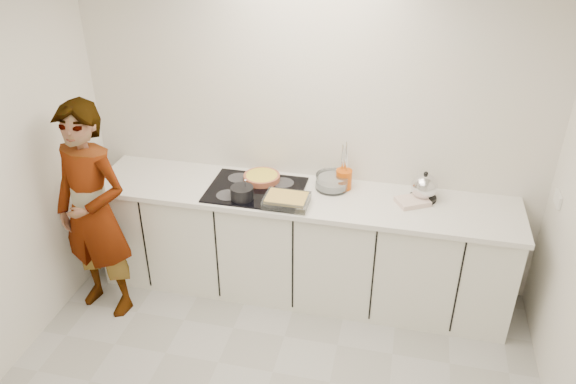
% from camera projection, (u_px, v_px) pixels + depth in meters
% --- Properties ---
extents(wall_back, '(3.60, 0.00, 2.60)m').
position_uv_depth(wall_back, '(310.00, 130.00, 4.31)').
color(wall_back, silver).
rests_on(wall_back, ground).
extents(base_cabinets, '(3.20, 0.58, 0.87)m').
position_uv_depth(base_cabinets, '(301.00, 246.00, 4.46)').
color(base_cabinets, white).
rests_on(base_cabinets, floor).
extents(countertop, '(3.24, 0.64, 0.04)m').
position_uv_depth(countertop, '(301.00, 196.00, 4.24)').
color(countertop, white).
rests_on(countertop, base_cabinets).
extents(hob, '(0.72, 0.54, 0.01)m').
position_uv_depth(hob, '(256.00, 190.00, 4.28)').
color(hob, black).
rests_on(hob, countertop).
extents(tart_dish, '(0.32, 0.32, 0.05)m').
position_uv_depth(tart_dish, '(262.00, 177.00, 4.38)').
color(tart_dish, '#AC583C').
rests_on(tart_dish, hob).
extents(saucepan, '(0.19, 0.19, 0.16)m').
position_uv_depth(saucepan, '(242.00, 193.00, 4.12)').
color(saucepan, black).
rests_on(saucepan, hob).
extents(baking_dish, '(0.32, 0.24, 0.06)m').
position_uv_depth(baking_dish, '(287.00, 200.00, 4.06)').
color(baking_dish, silver).
rests_on(baking_dish, hob).
extents(mixing_bowl, '(0.33, 0.33, 0.12)m').
position_uv_depth(mixing_bowl, '(332.00, 182.00, 4.28)').
color(mixing_bowl, silver).
rests_on(mixing_bowl, countertop).
extents(tea_towel, '(0.28, 0.25, 0.04)m').
position_uv_depth(tea_towel, '(413.00, 201.00, 4.10)').
color(tea_towel, white).
rests_on(tea_towel, countertop).
extents(kettle, '(0.25, 0.25, 0.23)m').
position_uv_depth(kettle, '(424.00, 188.00, 4.12)').
color(kettle, black).
rests_on(kettle, countertop).
extents(utensil_crock, '(0.14, 0.14, 0.15)m').
position_uv_depth(utensil_crock, '(344.00, 179.00, 4.27)').
color(utensil_crock, '#CE4E06').
rests_on(utensil_crock, countertop).
extents(cook, '(0.69, 0.52, 1.71)m').
position_uv_depth(cook, '(93.00, 213.00, 4.10)').
color(cook, white).
rests_on(cook, floor).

